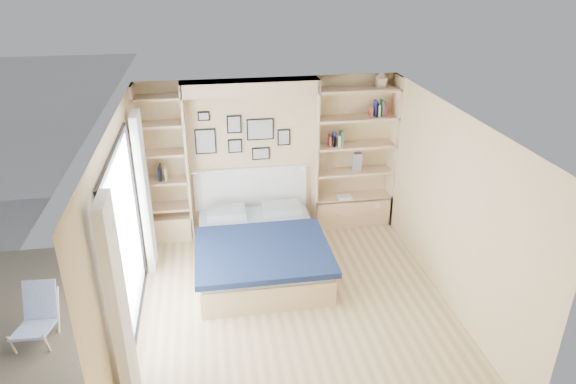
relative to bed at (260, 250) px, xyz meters
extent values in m
plane|color=tan|center=(0.33, -0.98, -0.29)|extent=(4.50, 4.50, 0.00)
plane|color=tan|center=(0.33, 1.27, 0.96)|extent=(4.00, 0.00, 4.00)
plane|color=tan|center=(0.33, -3.23, 0.96)|extent=(4.00, 0.00, 4.00)
plane|color=tan|center=(-1.67, -0.98, 0.96)|extent=(0.00, 4.50, 4.50)
plane|color=tan|center=(2.33, -0.98, 0.96)|extent=(0.00, 4.50, 4.50)
plane|color=white|center=(0.33, -0.98, 2.21)|extent=(4.50, 4.50, 0.00)
cube|color=#CFAE83|center=(-0.97, 1.09, 0.96)|extent=(0.04, 0.35, 2.50)
cube|color=#CFAE83|center=(1.03, 1.09, 0.96)|extent=(0.04, 0.35, 2.50)
cube|color=#CFAE83|center=(0.03, 1.09, 2.11)|extent=(2.00, 0.35, 0.20)
cube|color=#CFAE83|center=(2.31, 1.09, 0.96)|extent=(0.04, 0.35, 2.50)
cube|color=#CFAE83|center=(-1.65, 1.09, 0.96)|extent=(0.04, 0.35, 2.50)
cube|color=#CFAE83|center=(1.68, 1.09, -0.04)|extent=(1.30, 0.35, 0.50)
cube|color=#CFAE83|center=(-1.32, 1.09, -0.09)|extent=(0.70, 0.35, 0.40)
cube|color=black|center=(-1.64, -0.98, 1.94)|extent=(0.04, 2.08, 0.06)
cube|color=black|center=(-1.64, -0.98, -0.26)|extent=(0.04, 2.08, 0.06)
cube|color=black|center=(-1.64, -2.00, 0.81)|extent=(0.04, 0.06, 2.20)
cube|color=black|center=(-1.64, 0.04, 0.81)|extent=(0.04, 0.06, 2.20)
cube|color=silver|center=(-1.65, -0.98, 0.83)|extent=(0.01, 2.00, 2.20)
cube|color=white|center=(-1.55, -2.28, 0.86)|extent=(0.10, 0.45, 2.30)
cube|color=white|center=(-1.55, 0.32, 0.86)|extent=(0.10, 0.45, 2.30)
cube|color=#CFAE83|center=(1.68, 1.09, 0.21)|extent=(1.30, 0.35, 0.04)
cube|color=#CFAE83|center=(1.68, 1.09, 0.66)|extent=(1.30, 0.35, 0.04)
cube|color=#CFAE83|center=(1.68, 1.09, 1.11)|extent=(1.30, 0.35, 0.04)
cube|color=#CFAE83|center=(1.68, 1.09, 1.56)|extent=(1.30, 0.35, 0.04)
cube|color=#CFAE83|center=(1.68, 1.09, 2.01)|extent=(1.30, 0.35, 0.04)
cube|color=#CFAE83|center=(-1.32, 1.09, 0.26)|extent=(0.70, 0.35, 0.04)
cube|color=#CFAE83|center=(-1.32, 1.09, 0.71)|extent=(0.70, 0.35, 0.04)
cube|color=#CFAE83|center=(-1.32, 1.09, 1.16)|extent=(0.70, 0.35, 0.04)
cube|color=#CFAE83|center=(-1.32, 1.09, 1.61)|extent=(0.70, 0.35, 0.04)
cube|color=#CFAE83|center=(-1.32, 1.09, 2.01)|extent=(0.70, 0.35, 0.04)
cube|color=#CFAE83|center=(0.00, -0.01, -0.10)|extent=(1.73, 2.16, 0.38)
cube|color=#9BA1A9|center=(0.00, -0.01, 0.14)|extent=(1.69, 2.12, 0.10)
cube|color=#131F3F|center=(0.00, -0.38, 0.21)|extent=(1.83, 1.51, 0.08)
cube|color=#9BA1A9|center=(-0.43, 0.76, 0.25)|extent=(0.59, 0.43, 0.12)
cube|color=#9BA1A9|center=(0.43, 0.76, 0.25)|extent=(0.59, 0.43, 0.12)
cube|color=white|center=(0.00, 1.24, 0.43)|extent=(1.83, 0.04, 0.70)
cube|color=black|center=(-0.67, 1.24, 1.26)|extent=(0.32, 0.02, 0.40)
cube|color=gray|center=(-0.67, 1.23, 1.26)|extent=(0.28, 0.01, 0.36)
cube|color=black|center=(-0.22, 1.24, 1.51)|extent=(0.22, 0.02, 0.28)
cube|color=gray|center=(-0.22, 1.23, 1.51)|extent=(0.18, 0.01, 0.24)
cube|color=black|center=(-0.22, 1.24, 1.16)|extent=(0.22, 0.02, 0.22)
cube|color=gray|center=(-0.22, 1.23, 1.16)|extent=(0.18, 0.01, 0.18)
cube|color=black|center=(0.18, 1.24, 1.41)|extent=(0.42, 0.02, 0.34)
cube|color=gray|center=(0.18, 1.23, 1.41)|extent=(0.38, 0.01, 0.30)
cube|color=black|center=(0.18, 1.24, 1.01)|extent=(0.28, 0.02, 0.20)
cube|color=gray|center=(0.18, 1.23, 1.01)|extent=(0.24, 0.01, 0.16)
cube|color=black|center=(0.55, 1.24, 1.26)|extent=(0.20, 0.02, 0.26)
cube|color=gray|center=(0.55, 1.23, 1.26)|extent=(0.16, 0.01, 0.22)
cube|color=black|center=(-0.67, 1.24, 1.66)|extent=(0.18, 0.02, 0.14)
cube|color=gray|center=(-0.67, 1.23, 1.66)|extent=(0.14, 0.01, 0.10)
cylinder|color=silver|center=(-0.83, 1.02, 0.83)|extent=(0.20, 0.02, 0.02)
cone|color=white|center=(-0.73, 1.02, 0.81)|extent=(0.13, 0.12, 0.15)
cylinder|color=silver|center=(0.89, 1.02, 0.83)|extent=(0.20, 0.02, 0.02)
cone|color=white|center=(0.79, 1.02, 0.81)|extent=(0.13, 0.12, 0.15)
cube|color=maroon|center=(1.25, 1.09, 1.22)|extent=(0.02, 0.15, 0.17)
cube|color=navy|center=(1.32, 1.09, 1.24)|extent=(0.03, 0.15, 0.22)
cube|color=black|center=(1.31, 1.09, 1.23)|extent=(0.03, 0.15, 0.18)
cube|color=#BFB28C|center=(1.39, 1.09, 1.23)|extent=(0.04, 0.15, 0.18)
cube|color=#26593F|center=(1.44, 1.09, 1.25)|extent=(0.03, 0.15, 0.24)
cube|color=#A63F26|center=(1.89, 1.09, 1.67)|extent=(0.02, 0.15, 0.16)
cube|color=navy|center=(1.96, 1.09, 1.71)|extent=(0.03, 0.15, 0.25)
cube|color=black|center=(1.97, 1.09, 1.70)|extent=(0.03, 0.15, 0.22)
cube|color=#BFB28C|center=(2.01, 1.09, 1.68)|extent=(0.04, 0.15, 0.19)
cube|color=#26593F|center=(2.07, 1.09, 1.71)|extent=(0.03, 0.15, 0.25)
cube|color=maroon|center=(2.10, 1.09, 1.69)|extent=(0.03, 0.15, 0.22)
cube|color=navy|center=(-1.41, 1.09, 0.83)|extent=(0.02, 0.15, 0.20)
cube|color=black|center=(-1.38, 1.09, 0.86)|extent=(0.03, 0.15, 0.24)
cube|color=#BFB28C|center=(-1.30, 1.09, 0.84)|extent=(0.03, 0.15, 0.21)
cube|color=#CFAE83|center=(2.02, 1.09, 2.11)|extent=(0.13, 0.13, 0.15)
cone|color=#CFAE83|center=(2.02, 1.09, 2.22)|extent=(0.20, 0.20, 0.08)
cube|color=slate|center=(1.73, 1.09, 0.83)|extent=(0.12, 0.12, 0.30)
cube|color=white|center=(1.53, 1.04, 0.25)|extent=(0.22, 0.16, 0.03)
cylinder|color=tan|center=(-2.96, -1.41, -0.11)|extent=(0.04, 0.12, 0.34)
cylinder|color=tan|center=(-2.59, -1.44, -0.11)|extent=(0.04, 0.12, 0.34)
cylinder|color=tan|center=(-2.93, -0.94, -0.03)|extent=(0.05, 0.28, 0.55)
cylinder|color=tan|center=(-2.55, -0.97, -0.03)|extent=(0.05, 0.28, 0.55)
cube|color=#384CB0|center=(-2.76, -1.25, -0.05)|extent=(0.41, 0.49, 0.13)
cube|color=#384CB0|center=(-2.74, -0.93, 0.14)|extent=(0.40, 0.21, 0.45)
camera|label=1|loc=(-0.62, -6.35, 3.87)|focal=32.00mm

